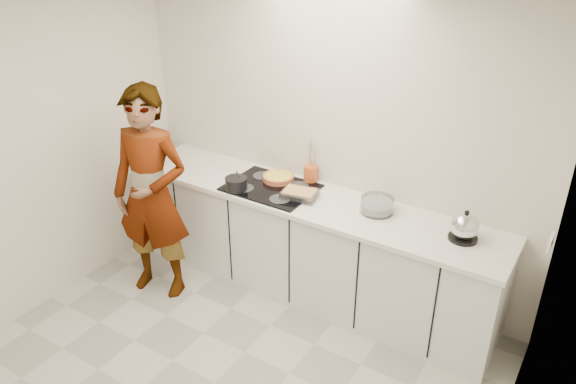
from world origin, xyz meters
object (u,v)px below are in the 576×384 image
Objects in this scene: baking_dish at (300,193)px; hob at (271,187)px; utensil_crock at (311,174)px; cook at (151,195)px; saucepan at (236,184)px; kettle at (465,227)px; tart_dish at (278,177)px; mixing_bowl at (377,206)px.

hob is at bearing 175.70° from baking_dish.
utensil_crock is (-0.07, 0.30, 0.03)m from baking_dish.
baking_dish is (0.29, -0.02, 0.04)m from hob.
cook is at bearing -149.98° from baking_dish.
saucepan is 0.13× the size of cook.
kettle is 2.44m from cook.
cook is (-0.75, -0.62, -0.00)m from hob.
saucepan is at bearing -161.98° from baking_dish.
kettle is 1.64× the size of utensil_crock.
tart_dish is at bearing 58.88° from saucepan.
tart_dish is at bearing 152.23° from baking_dish.
tart_dish is 1.16× the size of kettle.
cook is (-0.73, -0.77, -0.04)m from tart_dish.
mixing_bowl is at bearing 9.37° from cook.
kettle is at bearing 2.19° from cook.
kettle is (0.68, -0.04, 0.04)m from mixing_bowl.
saucepan is 0.98× the size of kettle.
tart_dish is (-0.02, 0.14, 0.03)m from hob.
hob is 2.54× the size of tart_dish.
kettle is (1.30, 0.09, 0.06)m from baking_dish.
mixing_bowl is 1.07× the size of kettle.
baking_dish is (0.31, -0.16, 0.01)m from tart_dish.
mixing_bowl reaches higher than tart_dish.
tart_dish is 1.18× the size of saucepan.
utensil_crock is at bearing 52.26° from hob.
saucepan is 1.61× the size of utensil_crock.
baking_dish is 0.63m from mixing_bowl.
mixing_bowl reaches higher than hob.
hob is 0.15m from tart_dish.
kettle is at bearing 2.33° from hob.
hob is 0.29m from saucepan.
tart_dish is 1.91× the size of utensil_crock.
hob is 0.98m from cook.
cook is (-2.34, -0.69, -0.10)m from kettle.
cook is at bearing -163.58° from kettle.
cook reaches higher than saucepan.
cook is (-0.97, -0.91, -0.07)m from utensil_crock.
cook is at bearing -140.71° from saucepan.
tart_dish is at bearing 177.51° from mixing_bowl.
saucepan reaches higher than utensil_crock.
hob is 1.59m from kettle.
cook is (-1.66, -0.73, -0.05)m from mixing_bowl.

